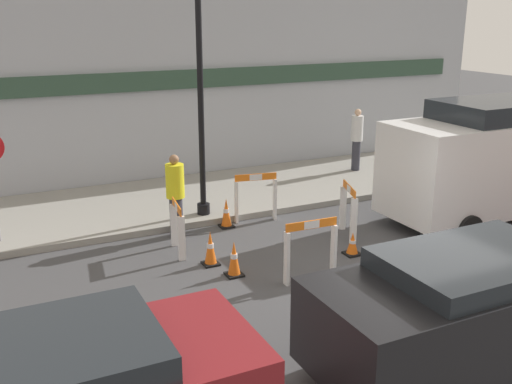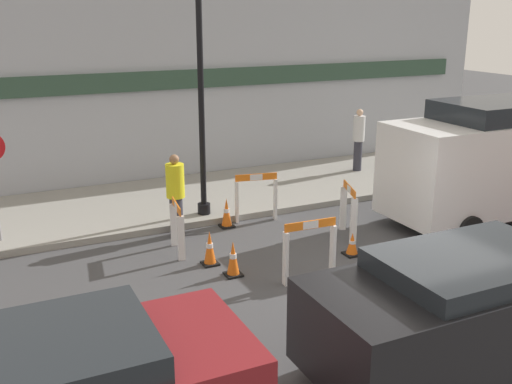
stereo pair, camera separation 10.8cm
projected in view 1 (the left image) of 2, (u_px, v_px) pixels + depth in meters
The scene contains 16 objects.
ground_plane at pixel (405, 293), 10.11m from camera, with size 60.00×60.00×0.00m, color #424244.
sidewalk_slab at pixel (245, 190), 15.61m from camera, with size 18.00×3.83×0.14m.
storefront_facade at pixel (214, 79), 16.54m from camera, with size 18.00×0.22×5.50m.
streetlamp_post at pixel (199, 57), 12.58m from camera, with size 0.44×0.44×5.47m.
barricade_0 at pixel (256, 195), 13.39m from camera, with size 0.96×0.32×1.11m.
barricade_1 at pixel (177, 226), 11.62m from camera, with size 0.25×0.85×1.04m.
barricade_2 at pixel (311, 248), 10.40m from camera, with size 0.99×0.18×1.12m.
barricade_3 at pixel (348, 209), 12.46m from camera, with size 0.43×0.91×1.12m.
traffic_cone_0 at pixel (234, 259), 10.68m from camera, with size 0.30×0.30×0.66m.
traffic_cone_1 at pixel (226, 213), 13.09m from camera, with size 0.30×0.30×0.66m.
traffic_cone_2 at pixel (352, 244), 11.63m from camera, with size 0.30×0.30×0.46m.
traffic_cone_3 at pixel (210, 249), 11.14m from camera, with size 0.30×0.30×0.66m.
person_worker at pixel (175, 193), 12.41m from camera, with size 0.54×0.54×1.76m.
person_pedestrian at pixel (357, 137), 17.05m from camera, with size 0.36×0.36×1.78m.
parked_car_1 at pixel (472, 304), 7.71m from camera, with size 4.39×1.94×1.66m.
work_van at pixel (498, 156), 13.38m from camera, with size 5.38×2.10×2.71m.
Camera 1 is at (-6.28, -7.15, 4.57)m, focal length 42.00 mm.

